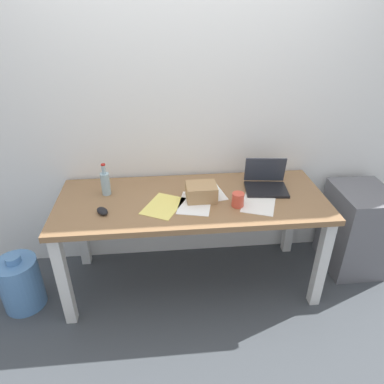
% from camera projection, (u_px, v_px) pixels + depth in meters
% --- Properties ---
extents(ground_plane, '(8.00, 8.00, 0.00)m').
position_uv_depth(ground_plane, '(192.00, 280.00, 2.76)').
color(ground_plane, '#42474C').
extents(back_wall, '(5.20, 0.08, 2.60)m').
position_uv_depth(back_wall, '(186.00, 103.00, 2.49)').
color(back_wall, white).
rests_on(back_wall, ground).
extents(desk, '(1.85, 0.73, 0.75)m').
position_uv_depth(desk, '(192.00, 210.00, 2.44)').
color(desk, olive).
rests_on(desk, ground).
extents(laptop_right, '(0.32, 0.27, 0.21)m').
position_uv_depth(laptop_right, '(266.00, 183.00, 2.50)').
color(laptop_right, black).
rests_on(laptop_right, desk).
extents(beer_bottle, '(0.06, 0.06, 0.23)m').
position_uv_depth(beer_bottle, '(105.00, 183.00, 2.40)').
color(beer_bottle, '#99B7C1').
rests_on(beer_bottle, desk).
extents(computer_mouse, '(0.10, 0.12, 0.03)m').
position_uv_depth(computer_mouse, '(102.00, 211.00, 2.22)').
color(computer_mouse, black).
rests_on(computer_mouse, desk).
extents(cardboard_box, '(0.21, 0.17, 0.11)m').
position_uv_depth(cardboard_box, '(201.00, 192.00, 2.36)').
color(cardboard_box, tan).
rests_on(cardboard_box, desk).
extents(coffee_mug, '(0.08, 0.08, 0.09)m').
position_uv_depth(coffee_mug, '(238.00, 200.00, 2.28)').
color(coffee_mug, '#D84C38').
rests_on(coffee_mug, desk).
extents(paper_sheet_front_right, '(0.30, 0.35, 0.00)m').
position_uv_depth(paper_sheet_front_right, '(259.00, 203.00, 2.34)').
color(paper_sheet_front_right, white).
rests_on(paper_sheet_front_right, desk).
extents(paper_sheet_near_back, '(0.27, 0.33, 0.00)m').
position_uv_depth(paper_sheet_near_back, '(207.00, 192.00, 2.47)').
color(paper_sheet_near_back, white).
rests_on(paper_sheet_near_back, desk).
extents(paper_yellow_folder, '(0.32, 0.36, 0.00)m').
position_uv_depth(paper_yellow_folder, '(163.00, 206.00, 2.30)').
color(paper_yellow_folder, '#F4E06B').
rests_on(paper_yellow_folder, desk).
extents(paper_sheet_center, '(0.27, 0.34, 0.00)m').
position_uv_depth(paper_sheet_center, '(195.00, 203.00, 2.33)').
color(paper_sheet_center, white).
rests_on(paper_sheet_center, desk).
extents(water_cooler_jug, '(0.29, 0.29, 0.44)m').
position_uv_depth(water_cooler_jug, '(21.00, 283.00, 2.46)').
color(water_cooler_jug, '#598CC6').
rests_on(water_cooler_jug, ground).
extents(filing_cabinet, '(0.40, 0.48, 0.69)m').
position_uv_depth(filing_cabinet, '(355.00, 229.00, 2.77)').
color(filing_cabinet, slate).
rests_on(filing_cabinet, ground).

